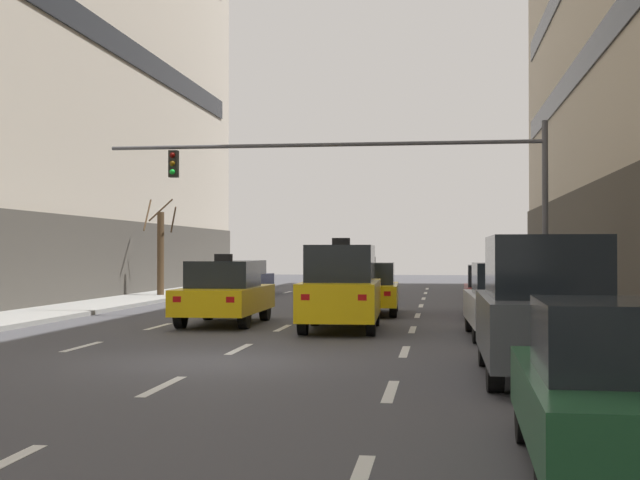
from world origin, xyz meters
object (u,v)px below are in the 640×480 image
taxi_driving_0 (369,289)px  car_parked_3 (493,291)px  taxi_driving_2 (225,293)px  taxi_driving_3 (341,288)px  street_tree_0 (161,251)px  traffic_signal_0 (388,177)px  car_parked_0 (626,391)px  car_parked_1 (544,308)px  car_parked_2 (511,301)px  car_driving_1 (247,278)px

taxi_driving_0 → car_parked_3: size_ratio=1.04×
taxi_driving_2 → taxi_driving_3: 3.65m
taxi_driving_0 → street_tree_0: (-9.70, 8.60, 1.22)m
taxi_driving_0 → traffic_signal_0: traffic_signal_0 is taller
taxi_driving_0 → car_parked_0: taxi_driving_0 is taller
taxi_driving_3 → car_parked_3: taxi_driving_3 is taller
taxi_driving_2 → street_tree_0: size_ratio=1.12×
taxi_driving_0 → taxi_driving_3: taxi_driving_3 is taller
car_parked_0 → car_parked_3: bearing=90.0°
car_parked_1 → taxi_driving_3: bearing=117.2°
taxi_driving_2 → car_parked_2: (7.50, -2.76, -0.00)m
car_driving_1 → car_parked_2: 22.24m
taxi_driving_2 → car_parked_1: 12.01m
car_driving_1 → street_tree_0: street_tree_0 is taller
taxi_driving_0 → traffic_signal_0: (0.69, -1.43, 3.43)m
car_parked_1 → car_driving_1: bearing=112.1°
car_parked_3 → traffic_signal_0: 4.81m
traffic_signal_0 → car_parked_1: bearing=-75.5°
street_tree_0 → taxi_driving_3: bearing=-56.6°
car_parked_1 → car_parked_3: bearing=90.0°
taxi_driving_3 → car_parked_3: size_ratio=1.06×
car_driving_1 → street_tree_0: size_ratio=1.02×
taxi_driving_2 → street_tree_0: (-6.09, 13.00, 1.18)m
car_parked_1 → car_parked_2: 6.62m
taxi_driving_2 → car_parked_3: taxi_driving_2 is taller
taxi_driving_2 → car_parked_2: taxi_driving_2 is taller
taxi_driving_3 → car_parked_1: size_ratio=0.98×
car_parked_2 → traffic_signal_0: 7.38m
taxi_driving_3 → car_parked_2: taxi_driving_3 is taller
taxi_driving_0 → taxi_driving_3: (-0.24, -5.76, 0.26)m
taxi_driving_3 → street_tree_0: bearing=123.4°
car_parked_0 → car_parked_3: 19.40m
taxi_driving_0 → taxi_driving_3: size_ratio=0.98×
car_driving_1 → car_parked_2: car_parked_2 is taller
car_parked_2 → street_tree_0: street_tree_0 is taller
taxi_driving_0 → car_driving_1: (-6.74, 12.38, -0.03)m
car_parked_3 → street_tree_0: 16.39m
car_parked_2 → taxi_driving_3: bearing=161.3°
car_driving_1 → car_parked_0: bearing=-71.8°
car_driving_1 → car_parked_3: 16.67m
taxi_driving_3 → traffic_signal_0: bearing=77.9°
car_parked_0 → street_tree_0: size_ratio=1.01×
taxi_driving_2 → street_tree_0: street_tree_0 is taller
car_driving_1 → traffic_signal_0: 16.06m
car_driving_1 → car_parked_2: (10.63, -19.53, 0.07)m
taxi_driving_0 → car_parked_2: bearing=-61.5°
car_parked_0 → traffic_signal_0: 19.04m
taxi_driving_3 → taxi_driving_0: bearing=87.7°
car_parked_2 → car_parked_1: bearing=-90.0°
traffic_signal_0 → taxi_driving_2: bearing=-145.4°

